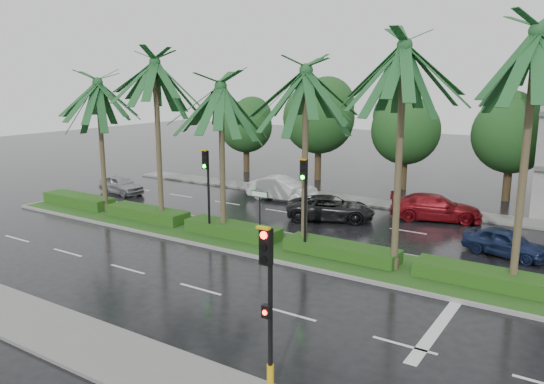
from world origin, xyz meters
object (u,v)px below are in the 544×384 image
Objects in this scene: car_white at (282,189)px; car_red at (435,207)px; car_silver at (121,185)px; street_sign at (259,204)px; signal_median_left at (207,180)px; car_blue at (506,242)px; car_darkgrey at (331,208)px; signal_near at (268,303)px.

car_white reaches higher than car_red.
street_sign is at bearing -100.66° from car_silver.
signal_median_left reaches higher than car_blue.
car_darkgrey is (0.50, 6.42, -1.44)m from street_sign.
signal_median_left is 7.82m from car_darkgrey.
car_white reaches higher than car_darkgrey.
signal_median_left reaches higher than car_white.
signal_near is 1.18× the size of car_blue.
street_sign reaches higher than car_silver.
car_red is 6.43m from car_blue.
car_white is 0.94× the size of car_darkgrey.
car_red is (8.50, 9.81, -2.27)m from signal_median_left.
car_blue is at bearing 78.62° from signal_near.
street_sign is at bearing -159.44° from car_white.
car_blue is (3.00, 14.90, -1.87)m from signal_near.
car_darkgrey is 9.60m from car_blue.
car_blue is (13.00, 5.22, -2.37)m from signal_median_left.
car_darkgrey is (15.50, 1.63, 0.05)m from car_silver.
car_silver is at bearing 107.49° from car_white.
street_sign is 11.29m from car_blue.
signal_median_left is 3.13m from street_sign.
street_sign is 0.70× the size of car_blue.
car_white is (-11.50, 19.10, -1.74)m from signal_near.
signal_near is at bearing 178.22° from car_darkgrey.
street_sign is 0.53× the size of car_darkgrey.
car_blue is at bearing -154.18° from car_red.
car_silver is at bearing 84.72° from car_red.
car_silver is 0.81× the size of car_white.
car_red is (10.00, 0.40, -0.03)m from car_white.
signal_near is at bearing -44.09° from signal_median_left.
car_white reaches higher than car_blue.
car_darkgrey is (5.00, -2.81, -0.08)m from car_white.
car_blue is (4.50, -4.60, -0.10)m from car_red.
signal_near is 17.63m from car_darkgrey.
car_white reaches higher than car_silver.
signal_near is at bearing 165.83° from car_red.
car_red is at bearing -93.13° from car_white.
signal_median_left is 13.20m from car_silver.
car_red is (20.50, 4.84, 0.09)m from car_silver.
street_sign is 0.56× the size of car_white.
signal_median_left is at bearing -176.38° from car_white.
street_sign is at bearing 3.47° from signal_median_left.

